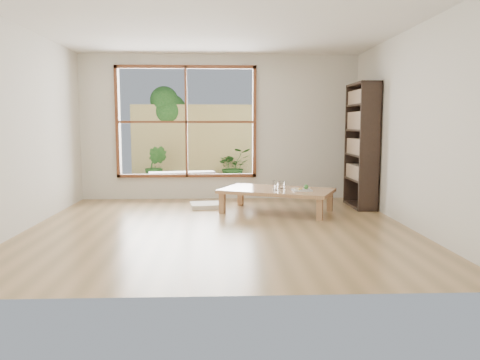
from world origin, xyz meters
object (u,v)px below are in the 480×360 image
object	(u,v)px
bookshelf	(362,146)
food_tray	(303,189)
low_table	(277,192)
garden_bench	(182,175)

from	to	relation	value
bookshelf	food_tray	distance (m)	1.39
low_table	garden_bench	bearing A→B (deg)	152.15
low_table	food_tray	xyz separation A→B (m)	(0.37, -0.20, 0.06)
food_tray	garden_bench	distance (m)	3.01
low_table	garden_bench	size ratio (longest dim) A/B	1.44
food_tray	garden_bench	size ratio (longest dim) A/B	0.23
food_tray	low_table	bearing A→B (deg)	145.73
low_table	bookshelf	distance (m)	1.65
low_table	garden_bench	xyz separation A→B (m)	(-1.63, 2.05, 0.05)
bookshelf	food_tray	size ratio (longest dim) A/B	6.69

